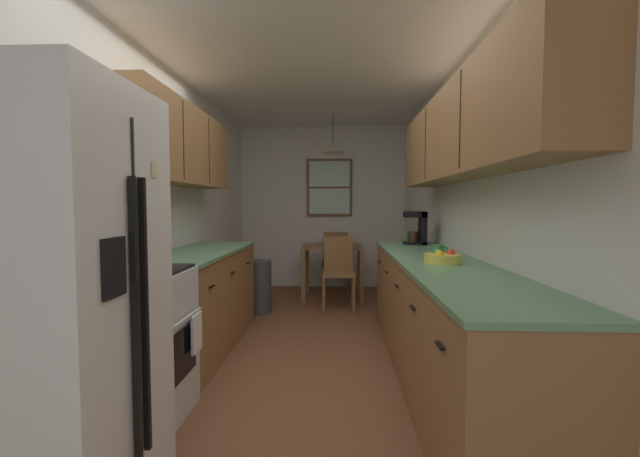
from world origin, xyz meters
The scene contains 25 objects.
ground_plane centered at (0.00, 1.00, 0.00)m, with size 12.00×12.00×0.00m, color brown.
wall_left centered at (-1.35, 1.00, 1.27)m, with size 0.10×9.00×2.55m, color silver.
wall_right centered at (1.35, 1.00, 1.27)m, with size 0.10×9.00×2.55m, color silver.
wall_back centered at (0.00, 3.65, 1.27)m, with size 4.40×0.10×2.55m, color silver.
ceiling_slab centered at (0.00, 1.00, 2.59)m, with size 4.40×9.00×0.08m, color white.
refrigerator centered at (-0.94, -1.28, 0.90)m, with size 0.76×0.74×1.79m.
stove_range centered at (-0.99, -0.56, 0.47)m, with size 0.66×0.66×1.10m.
microwave_over_range centered at (-1.11, -0.56, 1.64)m, with size 0.39×0.58×0.35m.
counter_left centered at (-1.00, 0.70, 0.45)m, with size 0.64×1.87×0.90m.
upper_cabinets_left centered at (-1.14, 0.65, 1.82)m, with size 0.33×1.95×0.67m.
counter_right centered at (1.00, 0.16, 0.45)m, with size 0.64×3.27×0.90m.
upper_cabinets_right centered at (1.14, 0.11, 1.82)m, with size 0.33×2.95×0.64m.
dining_table centered at (0.18, 2.80, 0.61)m, with size 0.83×0.71×0.75m.
dining_chair_near centered at (0.26, 2.23, 0.50)m, with size 0.41×0.41×0.90m.
dining_chair_far centered at (0.23, 3.36, 0.50)m, with size 0.44×0.44×0.90m.
pendant_light centered at (0.18, 2.80, 2.08)m, with size 0.33×0.33×0.53m.
back_window centered at (0.11, 3.58, 1.58)m, with size 0.72×0.05×0.90m.
trash_bin centered at (-0.70, 1.98, 0.32)m, with size 0.29×0.29×0.64m, color #3F3F42.
storage_canister centered at (-1.00, -0.06, 0.98)m, with size 0.11×0.11×0.17m.
dish_towel centered at (-0.64, -0.40, 0.50)m, with size 0.02×0.16×0.24m, color white.
coffee_maker centered at (1.08, 1.36, 1.08)m, with size 0.22×0.18×0.34m.
mug_by_coffeemaker centered at (1.05, 0.40, 0.95)m, with size 0.12×0.08×0.09m.
mug_spare centered at (1.02, 1.60, 0.95)m, with size 0.12×0.08×0.10m.
fruit_bowl centered at (0.99, 0.01, 0.94)m, with size 0.26×0.26×0.09m.
table_serving_bowl centered at (0.27, 2.78, 0.78)m, with size 0.22×0.22×0.06m, color #4C7299.
Camera 1 is at (0.25, -2.88, 1.30)m, focal length 22.89 mm.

